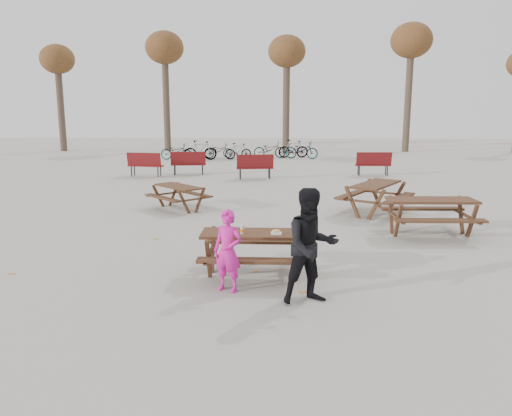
{
  "coord_description": "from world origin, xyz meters",
  "views": [
    {
      "loc": [
        0.38,
        -8.33,
        2.88
      ],
      "look_at": [
        0.0,
        1.0,
        1.0
      ],
      "focal_mm": 35.0,
      "sensor_mm": 36.0,
      "label": 1
    }
  ],
  "objects_px": {
    "picnic_table_east": "(430,217)",
    "picnic_table_north": "(179,198)",
    "main_picnic_table": "(254,243)",
    "child": "(228,251)",
    "food_tray": "(276,233)",
    "adult": "(311,246)",
    "picnic_table_far": "(375,198)",
    "soda_bottle": "(242,230)"
  },
  "relations": [
    {
      "from": "picnic_table_east",
      "to": "picnic_table_north",
      "type": "relative_size",
      "value": 1.22
    },
    {
      "from": "main_picnic_table",
      "to": "child",
      "type": "bearing_deg",
      "value": -115.89
    },
    {
      "from": "picnic_table_east",
      "to": "main_picnic_table",
      "type": "bearing_deg",
      "value": -144.25
    },
    {
      "from": "food_tray",
      "to": "picnic_table_north",
      "type": "distance_m",
      "value": 6.46
    },
    {
      "from": "main_picnic_table",
      "to": "picnic_table_east",
      "type": "height_order",
      "value": "picnic_table_east"
    },
    {
      "from": "picnic_table_east",
      "to": "child",
      "type": "bearing_deg",
      "value": -140.33
    },
    {
      "from": "main_picnic_table",
      "to": "adult",
      "type": "xyz_separation_m",
      "value": [
        0.91,
        -1.19,
        0.28
      ]
    },
    {
      "from": "child",
      "to": "adult",
      "type": "distance_m",
      "value": 1.36
    },
    {
      "from": "adult",
      "to": "picnic_table_east",
      "type": "height_order",
      "value": "adult"
    },
    {
      "from": "food_tray",
      "to": "picnic_table_far",
      "type": "relative_size",
      "value": 0.09
    },
    {
      "from": "food_tray",
      "to": "soda_bottle",
      "type": "distance_m",
      "value": 0.58
    },
    {
      "from": "picnic_table_north",
      "to": "picnic_table_far",
      "type": "height_order",
      "value": "picnic_table_far"
    },
    {
      "from": "soda_bottle",
      "to": "adult",
      "type": "relative_size",
      "value": 0.1
    },
    {
      "from": "child",
      "to": "picnic_table_east",
      "type": "bearing_deg",
      "value": 64.0
    },
    {
      "from": "food_tray",
      "to": "child",
      "type": "bearing_deg",
      "value": -139.88
    },
    {
      "from": "child",
      "to": "picnic_table_far",
      "type": "height_order",
      "value": "child"
    },
    {
      "from": "soda_bottle",
      "to": "adult",
      "type": "height_order",
      "value": "adult"
    },
    {
      "from": "food_tray",
      "to": "picnic_table_far",
      "type": "distance_m",
      "value": 6.12
    },
    {
      "from": "picnic_table_north",
      "to": "food_tray",
      "type": "bearing_deg",
      "value": -18.75
    },
    {
      "from": "food_tray",
      "to": "picnic_table_north",
      "type": "relative_size",
      "value": 0.11
    },
    {
      "from": "main_picnic_table",
      "to": "picnic_table_far",
      "type": "bearing_deg",
      "value": 59.61
    },
    {
      "from": "adult",
      "to": "picnic_table_far",
      "type": "bearing_deg",
      "value": 52.72
    },
    {
      "from": "food_tray",
      "to": "soda_bottle",
      "type": "xyz_separation_m",
      "value": [
        -0.58,
        0.01,
        0.05
      ]
    },
    {
      "from": "food_tray",
      "to": "adult",
      "type": "bearing_deg",
      "value": -64.1
    },
    {
      "from": "child",
      "to": "picnic_table_east",
      "type": "xyz_separation_m",
      "value": [
        4.29,
        3.73,
        -0.24
      ]
    },
    {
      "from": "soda_bottle",
      "to": "picnic_table_east",
      "type": "relative_size",
      "value": 0.09
    },
    {
      "from": "adult",
      "to": "picnic_table_east",
      "type": "distance_m",
      "value": 5.15
    },
    {
      "from": "picnic_table_north",
      "to": "adult",
      "type": "bearing_deg",
      "value": -18.73
    },
    {
      "from": "soda_bottle",
      "to": "picnic_table_north",
      "type": "bearing_deg",
      "value": 111.03
    },
    {
      "from": "child",
      "to": "picnic_table_far",
      "type": "relative_size",
      "value": 0.67
    },
    {
      "from": "picnic_table_north",
      "to": "picnic_table_east",
      "type": "bearing_deg",
      "value": 22.24
    },
    {
      "from": "picnic_table_east",
      "to": "picnic_table_far",
      "type": "height_order",
      "value": "picnic_table_far"
    },
    {
      "from": "main_picnic_table",
      "to": "child",
      "type": "relative_size",
      "value": 1.36
    },
    {
      "from": "adult",
      "to": "picnic_table_north",
      "type": "relative_size",
      "value": 1.09
    },
    {
      "from": "child",
      "to": "adult",
      "type": "xyz_separation_m",
      "value": [
        1.28,
        -0.42,
        0.21
      ]
    },
    {
      "from": "main_picnic_table",
      "to": "picnic_table_far",
      "type": "xyz_separation_m",
      "value": [
        3.13,
        5.33,
        -0.16
      ]
    },
    {
      "from": "child",
      "to": "picnic_table_north",
      "type": "relative_size",
      "value": 0.82
    },
    {
      "from": "picnic_table_north",
      "to": "picnic_table_far",
      "type": "xyz_separation_m",
      "value": [
        5.54,
        -0.35,
        0.08
      ]
    },
    {
      "from": "food_tray",
      "to": "picnic_table_east",
      "type": "bearing_deg",
      "value": 41.19
    },
    {
      "from": "child",
      "to": "adult",
      "type": "bearing_deg",
      "value": 4.69
    },
    {
      "from": "food_tray",
      "to": "picnic_table_far",
      "type": "bearing_deg",
      "value": 63.36
    },
    {
      "from": "soda_bottle",
      "to": "picnic_table_far",
      "type": "relative_size",
      "value": 0.09
    }
  ]
}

